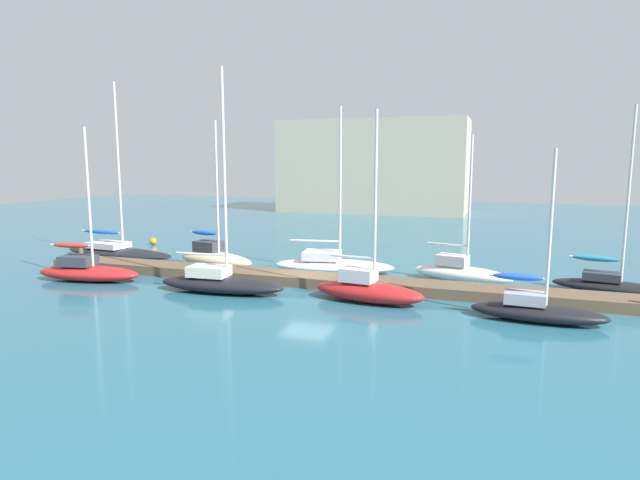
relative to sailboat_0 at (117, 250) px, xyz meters
The scene contains 14 objects.
ground_plane 14.93m from the sailboat_0, 12.67° to the right, with size 120.00×120.00×0.00m, color #286075.
dock_pier 14.92m from the sailboat_0, 12.67° to the right, with size 31.15×1.91×0.51m, color brown.
dock_piling_near_end 2.54m from the sailboat_0, 104.11° to the right, with size 0.28×0.28×1.18m, color brown.
sailboat_0 is the anchor object (origin of this frame).
sailboat_1 7.09m from the sailboat_0, 62.01° to the right, with size 5.86×2.46×7.93m.
sailboat_2 8.00m from the sailboat_0, ahead, with size 5.40×2.58×8.51m.
sailboat_3 12.81m from the sailboat_0, 29.13° to the right, with size 6.40×2.04×10.43m.
sailboat_4 14.89m from the sailboat_0, ahead, with size 7.06×3.23×9.16m.
sailboat_5 19.12m from the sailboat_0, 17.13° to the right, with size 5.22×2.21×8.39m.
sailboat_6 21.93m from the sailboat_0, ahead, with size 5.37×2.61×7.55m.
sailboat_7 25.97m from the sailboat_0, 14.02° to the right, with size 5.16×1.75×6.69m.
sailboat_8 28.90m from the sailboat_0, ahead, with size 5.61×2.56×8.76m.
mooring_buoy_orange 5.18m from the sailboat_0, 100.25° to the left, with size 0.53×0.53×0.53m, color orange.
harbor_building_distant 37.93m from the sailboat_0, 76.63° to the left, with size 22.63×9.21×11.20m, color #BCB299.
Camera 1 is at (9.06, -24.56, 6.19)m, focal length 29.46 mm.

